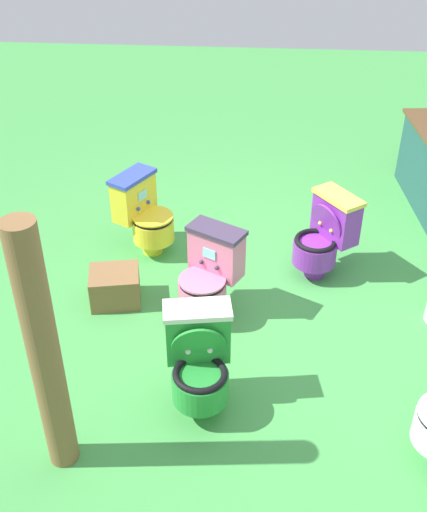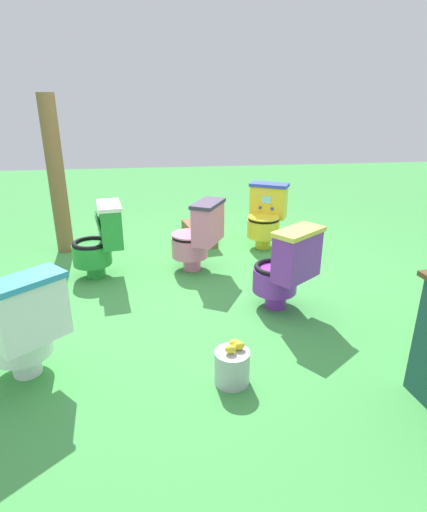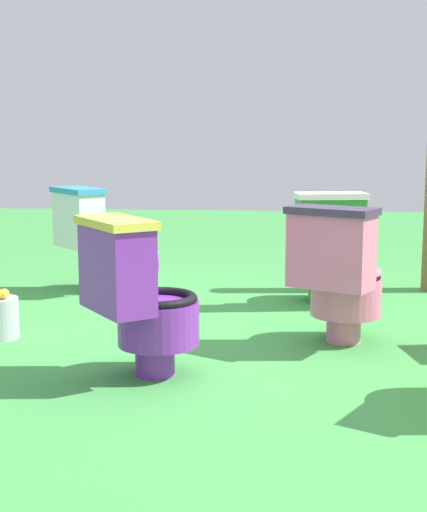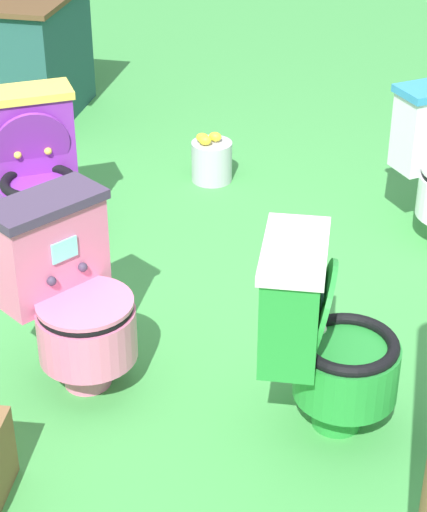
{
  "view_description": "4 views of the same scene",
  "coord_description": "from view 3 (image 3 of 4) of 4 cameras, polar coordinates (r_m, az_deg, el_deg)",
  "views": [
    {
      "loc": [
        3.98,
        -0.17,
        3.27
      ],
      "look_at": [
        0.06,
        -0.47,
        0.55
      ],
      "focal_mm": 44.82,
      "sensor_mm": 36.0,
      "label": 1
    },
    {
      "loc": [
        0.42,
        3.41,
        1.69
      ],
      "look_at": [
        -0.03,
        0.04,
        0.36
      ],
      "focal_mm": 29.23,
      "sensor_mm": 36.0,
      "label": 2
    },
    {
      "loc": [
        -3.78,
        -0.21,
        1.08
      ],
      "look_at": [
        0.17,
        0.15,
        0.44
      ],
      "focal_mm": 52.89,
      "sensor_mm": 36.0,
      "label": 3
    },
    {
      "loc": [
        1.47,
        -3.14,
        2.26
      ],
      "look_at": [
        0.53,
        -0.24,
        0.47
      ],
      "focal_mm": 66.3,
      "sensor_mm": 36.0,
      "label": 4
    }
  ],
  "objects": [
    {
      "name": "ground",
      "position": [
        3.93,
        1.91,
        -6.76
      ],
      "size": [
        14.0,
        14.0,
        0.0
      ],
      "primitive_type": "plane",
      "color": "#429947"
    },
    {
      "name": "toilet_pink",
      "position": [
        3.91,
        9.5,
        -1.41
      ],
      "size": [
        0.62,
        0.59,
        0.73
      ],
      "rotation": [
        0.0,
        0.0,
        4.22
      ],
      "color": "pink",
      "rests_on": "ground"
    },
    {
      "name": "toilet_white",
      "position": [
        5.26,
        -9.07,
        1.3
      ],
      "size": [
        0.63,
        0.63,
        0.73
      ],
      "rotation": [
        0.0,
        0.0,
        3.88
      ],
      "color": "white",
      "rests_on": "ground"
    },
    {
      "name": "toilet_green",
      "position": [
        4.84,
        8.48,
        0.68
      ],
      "size": [
        0.55,
        0.48,
        0.73
      ],
      "rotation": [
        0.0,
        0.0,
        4.87
      ],
      "color": "green",
      "rests_on": "ground"
    },
    {
      "name": "toilet_purple",
      "position": [
        3.35,
        -5.62,
        -3.04
      ],
      "size": [
        0.62,
        0.63,
        0.73
      ],
      "rotation": [
        0.0,
        0.0,
        3.78
      ],
      "color": "purple",
      "rests_on": "ground"
    }
  ]
}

